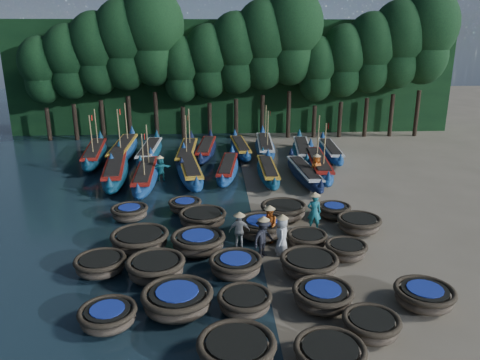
{
  "coord_description": "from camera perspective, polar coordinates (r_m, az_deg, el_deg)",
  "views": [
    {
      "loc": [
        -1.88,
        -20.44,
        8.89
      ],
      "look_at": [
        -0.5,
        3.56,
        1.3
      ],
      "focal_mm": 35.0,
      "sensor_mm": 36.0,
      "label": 1
    }
  ],
  "objects": [
    {
      "name": "ground",
      "position": [
        22.37,
        1.82,
        -5.9
      ],
      "size": [
        120.0,
        120.0,
        0.0
      ],
      "primitive_type": "plane",
      "color": "#7E725C",
      "rests_on": "ground"
    },
    {
      "name": "foliage_wall",
      "position": [
        44.15,
        -0.85,
        12.47
      ],
      "size": [
        40.0,
        3.0,
        10.0
      ],
      "primitive_type": "cube",
      "color": "black",
      "rests_on": "ground"
    },
    {
      "name": "coracle_2",
      "position": [
        13.78,
        -0.42,
        -20.11
      ],
      "size": [
        2.25,
        2.25,
        0.83
      ],
      "rotation": [
        0.0,
        0.0,
        0.03
      ],
      "color": "brown",
      "rests_on": "ground"
    },
    {
      "name": "coracle_3",
      "position": [
        14.03,
        10.89,
        -20.17
      ],
      "size": [
        2.04,
        2.04,
        0.67
      ],
      "rotation": [
        0.0,
        0.0,
        0.04
      ],
      "color": "brown",
      "rests_on": "ground"
    },
    {
      "name": "coracle_4",
      "position": [
        15.39,
        15.7,
        -16.71
      ],
      "size": [
        2.03,
        2.03,
        0.7
      ],
      "rotation": [
        0.0,
        0.0,
        -0.29
      ],
      "color": "brown",
      "rests_on": "ground"
    },
    {
      "name": "coracle_5",
      "position": [
        15.84,
        -15.8,
        -15.69
      ],
      "size": [
        2.07,
        2.07,
        0.67
      ],
      "rotation": [
        0.0,
        0.0,
        -0.23
      ],
      "color": "brown",
      "rests_on": "ground"
    },
    {
      "name": "coracle_6",
      "position": [
        16.05,
        -7.63,
        -14.29
      ],
      "size": [
        2.93,
        2.93,
        0.82
      ],
      "rotation": [
        0.0,
        0.0,
        -0.4
      ],
      "color": "brown",
      "rests_on": "ground"
    },
    {
      "name": "coracle_7",
      "position": [
        15.96,
        0.57,
        -14.65
      ],
      "size": [
        1.84,
        1.84,
        0.69
      ],
      "rotation": [
        0.0,
        0.0,
        0.03
      ],
      "color": "brown",
      "rests_on": "ground"
    },
    {
      "name": "coracle_8",
      "position": [
        16.45,
        10.05,
        -13.78
      ],
      "size": [
        2.18,
        2.18,
        0.72
      ],
      "rotation": [
        0.0,
        0.0,
        0.14
      ],
      "color": "brown",
      "rests_on": "ground"
    },
    {
      "name": "coracle_9",
      "position": [
        17.39,
        21.54,
        -13.02
      ],
      "size": [
        2.42,
        2.42,
        0.71
      ],
      "rotation": [
        0.0,
        0.0,
        -0.33
      ],
      "color": "brown",
      "rests_on": "ground"
    },
    {
      "name": "coracle_10",
      "position": [
        18.97,
        -16.65,
        -9.85
      ],
      "size": [
        2.04,
        2.04,
        0.71
      ],
      "rotation": [
        0.0,
        0.0,
        -0.11
      ],
      "color": "brown",
      "rests_on": "ground"
    },
    {
      "name": "coracle_11",
      "position": [
        18.06,
        -10.23,
        -10.52
      ],
      "size": [
        2.31,
        2.31,
        0.85
      ],
      "rotation": [
        0.0,
        0.0,
        -0.14
      ],
      "color": "brown",
      "rests_on": "ground"
    },
    {
      "name": "coracle_12",
      "position": [
        18.09,
        -0.53,
        -10.34
      ],
      "size": [
        2.36,
        2.36,
        0.75
      ],
      "rotation": [
        0.0,
        0.0,
        0.28
      ],
      "color": "brown",
      "rests_on": "ground"
    },
    {
      "name": "coracle_13",
      "position": [
        18.38,
        8.43,
        -10.11
      ],
      "size": [
        2.76,
        2.76,
        0.74
      ],
      "rotation": [
        0.0,
        0.0,
        -0.4
      ],
      "color": "brown",
      "rests_on": "ground"
    },
    {
      "name": "coracle_14",
      "position": [
        19.82,
        12.81,
        -8.32
      ],
      "size": [
        2.04,
        2.04,
        0.69
      ],
      "rotation": [
        0.0,
        0.0,
        0.36
      ],
      "color": "brown",
      "rests_on": "ground"
    },
    {
      "name": "coracle_15",
      "position": [
        20.48,
        -12.11,
        -7.18
      ],
      "size": [
        2.77,
        2.77,
        0.81
      ],
      "rotation": [
        0.0,
        0.0,
        -0.23
      ],
      "color": "brown",
      "rests_on": "ground"
    },
    {
      "name": "coracle_16",
      "position": [
        19.89,
        -5.12,
        -7.57
      ],
      "size": [
        2.47,
        2.47,
        0.82
      ],
      "rotation": [
        0.0,
        0.0,
        -0.17
      ],
      "color": "brown",
      "rests_on": "ground"
    },
    {
      "name": "coracle_17",
      "position": [
        21.25,
        2.67,
        -5.78
      ],
      "size": [
        2.67,
        2.67,
        0.84
      ],
      "rotation": [
        0.0,
        0.0,
        0.23
      ],
      "color": "brown",
      "rests_on": "ground"
    },
    {
      "name": "coracle_18",
      "position": [
        20.53,
        8.16,
        -7.17
      ],
      "size": [
        1.77,
        1.77,
        0.66
      ],
      "rotation": [
        0.0,
        0.0,
        -0.01
      ],
      "color": "brown",
      "rests_on": "ground"
    },
    {
      "name": "coracle_19",
      "position": [
        22.43,
        14.28,
        -5.2
      ],
      "size": [
        2.52,
        2.52,
        0.76
      ],
      "rotation": [
        0.0,
        0.0,
        -0.43
      ],
      "color": "brown",
      "rests_on": "ground"
    },
    {
      "name": "coracle_20",
      "position": [
        23.76,
        -13.3,
        -3.88
      ],
      "size": [
        2.02,
        2.02,
        0.71
      ],
      "rotation": [
        0.0,
        0.0,
        0.22
      ],
      "color": "brown",
      "rests_on": "ground"
    },
    {
      "name": "coracle_21",
      "position": [
        24.26,
        -6.71,
        -3.12
      ],
      "size": [
        1.77,
        1.77,
        0.67
      ],
      "rotation": [
        0.0,
        0.0,
        0.13
      ],
      "color": "brown",
      "rests_on": "ground"
    },
    {
      "name": "coracle_22",
      "position": [
        22.45,
        -4.57,
        -4.66
      ],
      "size": [
        2.61,
        2.61,
        0.76
      ],
      "rotation": [
        0.0,
        0.0,
        0.27
      ],
      "color": "brown",
      "rests_on": "ground"
    },
    {
      "name": "coracle_23",
      "position": [
        23.33,
        5.33,
        -3.73
      ],
      "size": [
        2.8,
        2.8,
        0.81
      ],
      "rotation": [
        0.0,
        0.0,
        0.41
      ],
      "color": "brown",
      "rests_on": "ground"
    },
    {
      "name": "coracle_24",
      "position": [
        23.88,
        11.36,
        -3.67
      ],
      "size": [
        1.9,
        1.9,
        0.69
      ],
      "rotation": [
        0.0,
        0.0,
        -0.25
      ],
      "color": "brown",
      "rests_on": "ground"
    },
    {
      "name": "long_boat_2",
      "position": [
        30.54,
        -14.95,
        1.17
      ],
      "size": [
        2.63,
        8.88,
        1.57
      ],
      "rotation": [
        0.0,
        0.0,
        0.12
      ],
      "color": "navy",
      "rests_on": "ground"
    },
    {
      "name": "long_boat_3",
      "position": [
        29.07,
        -11.43,
        0.51
      ],
      "size": [
        1.73,
        8.22,
        3.49
      ],
      "rotation": [
        0.0,
        0.0,
        0.04
      ],
      "color": "navy",
      "rests_on": "ground"
    },
    {
      "name": "long_boat_4",
      "position": [
        29.81,
        -6.18,
        1.21
      ],
      "size": [
        2.66,
        8.41,
        1.49
      ],
      "rotation": [
        0.0,
        0.0,
        0.15
      ],
      "color": "navy",
      "rests_on": "ground"
    },
    {
      "name": "long_boat_5",
      "position": [
        30.21,
        -1.51,
        1.38
      ],
      "size": [
        2.13,
        7.27,
        1.29
      ],
      "rotation": [
        0.0,
        0.0,
        -0.12
      ],
      "color": "navy",
      "rests_on": "ground"
    },
    {
      "name": "long_boat_6",
      "position": [
        29.7,
        3.42,
        1.06
      ],
      "size": [
        1.33,
        7.28,
        1.28
      ],
      "rotation": [
        0.0,
        0.0,
        -0.01
      ],
      "color": "navy",
      "rests_on": "ground"
    },
    {
      "name": "long_boat_7",
      "position": [
        29.47,
        7.83,
        0.83
      ],
      "size": [
        1.81,
        7.52,
        1.33
      ],
      "rotation": [
        0.0,
        0.0,
        0.07
      ],
      "color": "black",
      "rests_on": "ground"
    },
    {
      "name": "long_boat_8",
      "position": [
        31.1,
        9.49,
        1.79
      ],
      "size": [
        2.16,
        8.64,
        3.68
      ],
      "rotation": [
        0.0,
        0.0,
        -0.08
      ],
      "color": "navy",
      "rests_on": "ground"
    },
    {
      "name": "long_boat_9",
      "position": [
        35.17,
        -17.29,
        3.05
      ],
      "size": [
        2.44,
        8.5,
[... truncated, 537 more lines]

